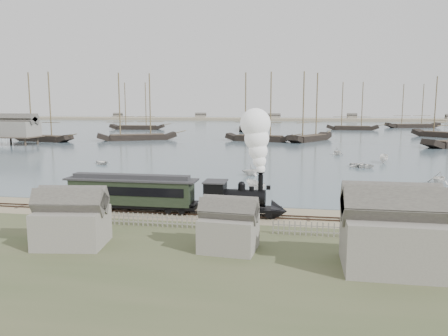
# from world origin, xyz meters

# --- Properties ---
(ground) EXTENTS (600.00, 600.00, 0.00)m
(ground) POSITION_xyz_m (0.00, 0.00, 0.00)
(ground) COLOR tan
(ground) RESTS_ON ground
(harbor_water) EXTENTS (600.00, 336.00, 0.06)m
(harbor_water) POSITION_xyz_m (0.00, 170.00, 0.03)
(harbor_water) COLOR #41535D
(harbor_water) RESTS_ON ground
(rail_track) EXTENTS (120.00, 1.80, 0.16)m
(rail_track) POSITION_xyz_m (0.00, -2.00, 0.04)
(rail_track) COLOR #3D2B21
(rail_track) RESTS_ON ground
(picket_fence_west) EXTENTS (19.00, 0.10, 1.20)m
(picket_fence_west) POSITION_xyz_m (-6.50, -7.00, 0.00)
(picket_fence_west) COLOR gray
(picket_fence_west) RESTS_ON ground
(picket_fence_east) EXTENTS (15.00, 0.10, 1.20)m
(picket_fence_east) POSITION_xyz_m (12.50, -7.50, 0.00)
(picket_fence_east) COLOR gray
(picket_fence_east) RESTS_ON ground
(shed_left) EXTENTS (5.00, 4.00, 4.10)m
(shed_left) POSITION_xyz_m (-10.00, -13.00, 0.00)
(shed_left) COLOR gray
(shed_left) RESTS_ON ground
(shed_mid) EXTENTS (4.00, 3.50, 3.60)m
(shed_mid) POSITION_xyz_m (2.00, -12.00, 0.00)
(shed_mid) COLOR gray
(shed_mid) RESTS_ON ground
(shed_right) EXTENTS (6.00, 5.00, 5.10)m
(shed_right) POSITION_xyz_m (13.00, -14.00, 0.00)
(shed_right) COLOR gray
(shed_right) RESTS_ON ground
(far_spit) EXTENTS (500.00, 20.00, 1.80)m
(far_spit) POSITION_xyz_m (0.00, 250.00, 0.00)
(far_spit) COLOR tan
(far_spit) RESTS_ON ground
(locomotive) EXTENTS (8.03, 3.00, 10.01)m
(locomotive) POSITION_xyz_m (2.65, -2.00, 4.61)
(locomotive) COLOR black
(locomotive) RESTS_ON ground
(passenger_coach) EXTENTS (13.45, 2.59, 3.27)m
(passenger_coach) POSITION_xyz_m (-9.57, -2.00, 2.07)
(passenger_coach) COLOR black
(passenger_coach) RESTS_ON ground
(beached_dinghy) EXTENTS (3.44, 4.31, 0.80)m
(beached_dinghy) POSITION_xyz_m (-11.08, 0.45, 0.40)
(beached_dinghy) COLOR white
(beached_dinghy) RESTS_ON ground
(rowboat_0) EXTENTS (5.35, 5.08, 0.90)m
(rowboat_0) POSITION_xyz_m (-23.70, 13.72, 0.51)
(rowboat_0) COLOR white
(rowboat_0) RESTS_ON harbor_water
(rowboat_1) EXTENTS (3.83, 4.02, 1.66)m
(rowboat_1) POSITION_xyz_m (0.00, 22.03, 0.89)
(rowboat_1) COLOR white
(rowboat_1) RESTS_ON harbor_water
(rowboat_2) EXTENTS (4.02, 3.26, 1.48)m
(rowboat_2) POSITION_xyz_m (1.85, 9.09, 0.80)
(rowboat_2) COLOR white
(rowboat_2) RESTS_ON harbor_water
(rowboat_3) EXTENTS (4.92, 5.30, 0.89)m
(rowboat_3) POSITION_xyz_m (17.61, 33.58, 0.51)
(rowboat_3) COLOR white
(rowboat_3) RESTS_ON harbor_water
(rowboat_4) EXTENTS (4.22, 4.15, 1.69)m
(rowboat_4) POSITION_xyz_m (25.75, 19.56, 0.90)
(rowboat_4) COLOR white
(rowboat_4) RESTS_ON harbor_water
(rowboat_5) EXTENTS (4.15, 2.32, 1.51)m
(rowboat_5) POSITION_xyz_m (22.37, 40.69, 0.82)
(rowboat_5) COLOR white
(rowboat_5) RESTS_ON harbor_water
(rowboat_6) EXTENTS (4.11, 4.25, 0.72)m
(rowboat_6) POSITION_xyz_m (-28.31, 30.38, 0.42)
(rowboat_6) COLOR white
(rowboat_6) RESTS_ON harbor_water
(rowboat_7) EXTENTS (3.69, 3.52, 1.52)m
(rowboat_7) POSITION_xyz_m (14.99, 52.23, 0.82)
(rowboat_7) COLOR white
(rowboat_7) RESTS_ON harbor_water
(schooner_0) EXTENTS (20.05, 8.68, 20.00)m
(schooner_0) POSITION_xyz_m (-66.71, 73.13, 10.06)
(schooner_0) COLOR black
(schooner_0) RESTS_ON harbor_water
(schooner_1) EXTENTS (23.19, 15.53, 20.00)m
(schooner_1) POSITION_xyz_m (-41.21, 82.06, 10.06)
(schooner_1) COLOR black
(schooner_1) RESTS_ON harbor_water
(schooner_2) EXTENTS (20.33, 8.77, 20.00)m
(schooner_2) POSITION_xyz_m (-4.68, 84.07, 10.06)
(schooner_2) COLOR black
(schooner_2) RESTS_ON harbor_water
(schooner_3) EXTENTS (14.10, 19.23, 20.00)m
(schooner_3) POSITION_xyz_m (10.01, 87.10, 10.06)
(schooner_3) COLOR black
(schooner_3) RESTS_ON harbor_water
(schooner_6) EXTENTS (23.49, 7.46, 20.00)m
(schooner_6) POSITION_xyz_m (-61.71, 135.33, 10.06)
(schooner_6) COLOR black
(schooner_6) RESTS_ON harbor_water
(schooner_7) EXTENTS (8.55, 24.82, 20.00)m
(schooner_7) POSITION_xyz_m (-15.11, 136.95, 10.06)
(schooner_7) COLOR black
(schooner_7) RESTS_ON harbor_water
(schooner_8) EXTENTS (20.91, 5.03, 20.00)m
(schooner_8) POSITION_xyz_m (28.64, 146.59, 10.06)
(schooner_8) COLOR black
(schooner_8) RESTS_ON harbor_water
(schooner_9) EXTENTS (25.50, 12.09, 20.00)m
(schooner_9) POSITION_xyz_m (58.13, 170.42, 10.06)
(schooner_9) COLOR black
(schooner_9) RESTS_ON harbor_water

